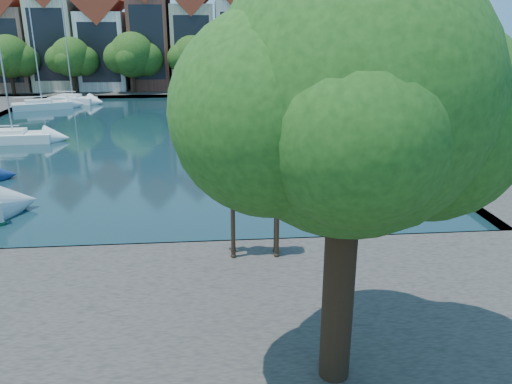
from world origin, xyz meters
The scene contains 27 objects.
ground centered at (0.00, 0.00, 0.00)m, with size 160.00×160.00×0.00m, color #38332B.
water_basin centered at (0.00, 24.00, 0.04)m, with size 38.00×50.00×0.08m, color black.
near_quay centered at (0.00, -7.00, 0.25)m, with size 50.00×14.00×0.50m, color #47433D.
far_quay centered at (0.00, 56.00, 0.25)m, with size 60.00×16.00×0.50m, color #47433D.
right_quay centered at (25.00, 24.00, 0.25)m, with size 14.00×52.00×0.50m, color #47433D.
plane_tree centered at (7.62, -9.01, 7.67)m, with size 8.32×6.40×10.62m.
townhouse_west_end centered at (-23.00, 55.99, 7.36)m, with size 5.44×9.18×14.93m.
townhouse_west_mid centered at (-17.00, 55.99, 8.23)m, with size 5.94×9.18×16.79m.
townhouse_west_inner centered at (-10.50, 55.99, 7.35)m, with size 6.43×9.18×15.15m.
townhouse_center centered at (-4.00, 55.99, 8.36)m, with size 5.44×9.18×16.93m.
townhouse_east_inner centered at (2.00, 55.99, 7.73)m, with size 5.94×9.18×15.79m.
townhouse_east_mid centered at (8.50, 55.99, 8.10)m, with size 6.43×9.18×16.65m.
townhouse_east_end centered at (15.00, 55.99, 7.11)m, with size 5.44×9.18×14.43m.
far_tree_far_west centered at (-21.90, 50.49, 5.18)m, with size 7.28×5.60×7.68m.
far_tree_west centered at (-13.91, 50.49, 5.08)m, with size 6.76×5.20×7.36m.
far_tree_mid_west centered at (-5.89, 50.49, 5.29)m, with size 7.80×6.00×8.00m.
far_tree_mid_east centered at (2.10, 50.49, 5.13)m, with size 7.02×5.40×7.52m.
far_tree_east centered at (10.11, 50.49, 5.24)m, with size 7.54×5.80×7.84m.
far_tree_far_east centered at (18.09, 50.49, 5.08)m, with size 6.76×5.20×7.36m.
giraffe_statue centered at (5.78, -1.49, 3.20)m, with size 3.85×0.72×5.50m.
sailboat_left_c centered at (-12.00, 22.29, 0.67)m, with size 6.29×2.48×10.56m.
sailboat_left_d centered at (-15.00, 39.67, 0.71)m, with size 6.77×4.38×11.71m.
sailboat_left_e centered at (-12.69, 44.00, 0.72)m, with size 6.09×3.68×12.25m.
sailboat_right_a centered at (15.00, 8.91, 0.61)m, with size 6.31×3.14×9.63m.
sailboat_right_b centered at (15.00, 21.77, 0.61)m, with size 6.16×2.27×10.37m.
sailboat_right_c centered at (15.00, 32.91, 0.66)m, with size 6.61×2.70×10.75m.
sailboat_right_d centered at (12.00, 39.98, 0.60)m, with size 4.83×3.32×8.80m.
Camera 1 is at (4.45, -19.88, 9.38)m, focal length 35.00 mm.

